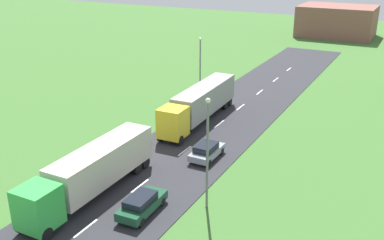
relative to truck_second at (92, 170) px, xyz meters
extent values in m
cube|color=white|center=(2.40, -3.84, -2.05)|extent=(0.16, 2.40, 0.01)
cube|color=white|center=(2.40, 2.75, -2.05)|extent=(0.16, 2.40, 0.01)
cube|color=white|center=(2.40, 10.20, -2.05)|extent=(0.16, 2.40, 0.01)
cube|color=white|center=(2.40, 18.05, -2.05)|extent=(0.16, 2.40, 0.01)
cube|color=white|center=(2.40, 24.24, -2.05)|extent=(0.16, 2.40, 0.01)
cube|color=white|center=(2.40, 31.01, -2.05)|extent=(0.16, 2.40, 0.01)
cube|color=white|center=(2.40, 37.89, -2.05)|extent=(0.16, 2.40, 0.01)
cube|color=white|center=(2.40, 44.69, -2.05)|extent=(0.16, 2.40, 0.01)
cube|color=green|center=(0.03, -5.51, -0.14)|extent=(2.45, 2.49, 2.84)
cube|color=black|center=(0.04, -6.68, 0.37)|extent=(2.10, 0.11, 1.25)
cube|color=beige|center=(-0.01, 1.27, 0.12)|extent=(2.56, 10.39, 2.75)
cube|color=black|center=(-0.01, 1.27, -1.46)|extent=(0.96, 9.86, 0.24)
cylinder|color=black|center=(1.09, -6.12, -1.56)|extent=(0.36, 1.00, 1.00)
cylinder|color=black|center=(-1.01, -6.13, -1.56)|extent=(0.36, 1.00, 1.00)
cylinder|color=black|center=(1.02, 4.39, -1.56)|extent=(0.36, 1.00, 1.00)
cylinder|color=black|center=(-1.08, 4.38, -1.56)|extent=(0.36, 1.00, 1.00)
cylinder|color=black|center=(1.02, 5.63, -1.56)|extent=(0.36, 1.00, 1.00)
cylinder|color=black|center=(-1.08, 5.62, -1.56)|extent=(0.36, 1.00, 1.00)
cube|color=yellow|center=(0.28, 11.77, -0.09)|extent=(2.51, 2.59, 2.93)
cube|color=black|center=(0.31, 10.57, 0.44)|extent=(2.10, 0.16, 1.29)
cube|color=gray|center=(0.06, 19.24, 0.18)|extent=(2.84, 11.79, 2.87)
cube|color=black|center=(0.06, 19.24, -1.46)|extent=(1.23, 11.16, 0.24)
cylinder|color=black|center=(1.34, 11.17, -1.56)|extent=(0.38, 1.01, 1.00)
cylinder|color=black|center=(-0.75, 11.11, -1.56)|extent=(0.38, 1.01, 1.00)
cylinder|color=black|center=(1.00, 22.78, -1.56)|extent=(0.38, 1.01, 1.00)
cylinder|color=black|center=(-1.09, 22.72, -1.56)|extent=(0.38, 1.01, 1.00)
cylinder|color=black|center=(0.96, 24.19, -1.56)|extent=(0.38, 1.01, 1.00)
cylinder|color=black|center=(-1.14, 24.13, -1.56)|extent=(0.38, 1.01, 1.00)
cube|color=#19472D|center=(4.76, -0.45, -1.42)|extent=(1.98, 4.45, 0.64)
cube|color=black|center=(4.77, -0.67, -0.83)|extent=(1.62, 2.51, 0.52)
cylinder|color=black|center=(3.90, 1.01, -1.74)|extent=(0.25, 0.65, 0.64)
cylinder|color=black|center=(5.50, 1.07, -1.74)|extent=(0.25, 0.65, 0.64)
cylinder|color=black|center=(4.01, -1.97, -1.74)|extent=(0.25, 0.65, 0.64)
cylinder|color=black|center=(5.62, -1.90, -1.74)|extent=(0.25, 0.65, 0.64)
cube|color=#8C939E|center=(4.93, 9.76, -1.45)|extent=(1.90, 4.05, 0.57)
cube|color=black|center=(4.93, 9.56, -0.88)|extent=(1.59, 2.27, 0.57)
cylinder|color=black|center=(4.08, 11.13, -1.74)|extent=(0.22, 0.64, 0.64)
cylinder|color=black|center=(5.76, 11.14, -1.74)|extent=(0.22, 0.64, 0.64)
cylinder|color=black|center=(4.10, 8.38, -1.74)|extent=(0.22, 0.64, 0.64)
cylinder|color=black|center=(5.78, 8.39, -1.74)|extent=(0.22, 0.64, 0.64)
cylinder|color=slate|center=(8.43, 2.53, 1.95)|extent=(0.18, 0.18, 8.13)
sphere|color=silver|center=(8.43, 2.53, 6.13)|extent=(0.36, 0.36, 0.36)
cylinder|color=slate|center=(-3.89, 25.92, 1.54)|extent=(0.18, 0.18, 7.32)
sphere|color=silver|center=(-3.89, 25.92, 5.32)|extent=(0.36, 0.36, 0.36)
cube|color=brown|center=(3.05, 77.95, 1.13)|extent=(15.52, 11.70, 6.49)
camera|label=1|loc=(20.70, -23.22, 15.63)|focal=41.83mm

